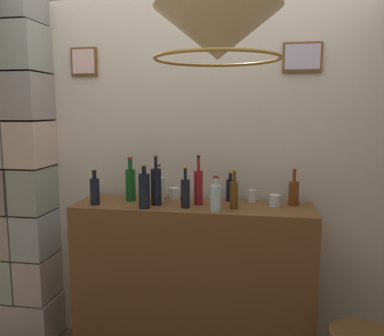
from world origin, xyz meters
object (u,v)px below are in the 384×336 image
(liquor_bottle_amaro, at_px, (95,190))
(liquor_bottle_scotch, at_px, (234,194))
(glass_tumbler_highball, at_px, (275,200))
(liquor_bottle_rye, at_px, (198,186))
(liquor_bottle_rum, at_px, (216,197))
(glass_tumbler_rocks, at_px, (252,196))
(liquor_bottle_brandy, at_px, (144,190))
(liquor_bottle_mezcal, at_px, (131,184))
(liquor_bottle_vermouth, at_px, (294,192))
(liquor_bottle_bourbon, at_px, (156,186))
(glass_tumbler_shot, at_px, (174,193))
(liquor_bottle_tequila, at_px, (230,189))
(pendant_lamp, at_px, (218,35))
(liquor_bottle_port, at_px, (159,188))
(liquor_bottle_sherry, at_px, (185,192))

(liquor_bottle_amaro, bearing_deg, liquor_bottle_scotch, 2.41)
(liquor_bottle_amaro, relative_size, glass_tumbler_highball, 3.05)
(liquor_bottle_rye, height_order, glass_tumbler_highball, liquor_bottle_rye)
(liquor_bottle_rum, relative_size, glass_tumbler_rocks, 2.77)
(liquor_bottle_brandy, bearing_deg, liquor_bottle_mezcal, 128.43)
(liquor_bottle_scotch, xyz_separation_m, liquor_bottle_rum, (-0.11, -0.07, -0.01))
(liquor_bottle_vermouth, height_order, glass_tumbler_highball, liquor_bottle_vermouth)
(liquor_bottle_bourbon, distance_m, liquor_bottle_mezcal, 0.22)
(liquor_bottle_amaro, bearing_deg, liquor_bottle_bourbon, 8.65)
(liquor_bottle_vermouth, bearing_deg, liquor_bottle_bourbon, -170.82)
(liquor_bottle_rye, relative_size, glass_tumbler_shot, 4.16)
(liquor_bottle_scotch, xyz_separation_m, liquor_bottle_bourbon, (-0.51, 0.02, 0.03))
(liquor_bottle_bourbon, relative_size, liquor_bottle_mezcal, 1.11)
(liquor_bottle_tequila, xyz_separation_m, pendant_lamp, (-0.01, -0.77, 0.87))
(liquor_bottle_brandy, bearing_deg, liquor_bottle_amaro, 172.91)
(glass_tumbler_shot, relative_size, pendant_lamp, 0.13)
(liquor_bottle_tequila, bearing_deg, liquor_bottle_port, -170.27)
(liquor_bottle_rum, xyz_separation_m, glass_tumbler_highball, (0.36, 0.18, -0.05))
(liquor_bottle_scotch, relative_size, pendant_lamp, 0.42)
(liquor_bottle_vermouth, height_order, liquor_bottle_rum, liquor_bottle_vermouth)
(liquor_bottle_amaro, bearing_deg, pendant_lamp, -31.58)
(liquor_bottle_sherry, height_order, glass_tumbler_shot, liquor_bottle_sherry)
(liquor_bottle_scotch, xyz_separation_m, liquor_bottle_rye, (-0.24, 0.08, 0.02))
(liquor_bottle_amaro, height_order, glass_tumbler_rocks, liquor_bottle_amaro)
(liquor_bottle_mezcal, height_order, pendant_lamp, pendant_lamp)
(liquor_bottle_sherry, bearing_deg, liquor_bottle_amaro, -178.64)
(glass_tumbler_rocks, height_order, glass_tumbler_highball, glass_tumbler_rocks)
(liquor_bottle_amaro, bearing_deg, glass_tumbler_rocks, 14.14)
(glass_tumbler_rocks, bearing_deg, liquor_bottle_sherry, -149.74)
(liquor_bottle_vermouth, relative_size, liquor_bottle_mezcal, 0.80)
(liquor_bottle_bourbon, bearing_deg, pendant_lamp, -52.03)
(liquor_bottle_rum, bearing_deg, liquor_bottle_mezcal, 163.11)
(liquor_bottle_port, xyz_separation_m, liquor_bottle_sherry, (0.21, -0.15, 0.01))
(liquor_bottle_bourbon, xyz_separation_m, liquor_bottle_sherry, (0.20, -0.05, -0.03))
(liquor_bottle_mezcal, height_order, liquor_bottle_brandy, liquor_bottle_mezcal)
(liquor_bottle_rye, height_order, liquor_bottle_brandy, liquor_bottle_rye)
(glass_tumbler_rocks, distance_m, glass_tumbler_shot, 0.53)
(liquor_bottle_vermouth, relative_size, liquor_bottle_scotch, 0.95)
(liquor_bottle_brandy, bearing_deg, liquor_bottle_sherry, 12.86)
(liquor_bottle_vermouth, relative_size, glass_tumbler_shot, 3.05)
(liquor_bottle_scotch, relative_size, liquor_bottle_rum, 1.14)
(liquor_bottle_mezcal, xyz_separation_m, pendant_lamp, (0.66, -0.67, 0.83))
(liquor_bottle_tequila, xyz_separation_m, liquor_bottle_rye, (-0.20, -0.13, 0.04))
(liquor_bottle_bourbon, xyz_separation_m, glass_tumbler_highball, (0.76, 0.09, -0.09))
(liquor_bottle_vermouth, height_order, liquor_bottle_bourbon, liquor_bottle_bourbon)
(liquor_bottle_rye, bearing_deg, liquor_bottle_brandy, -153.41)
(liquor_bottle_vermouth, distance_m, glass_tumbler_rocks, 0.28)
(liquor_bottle_brandy, height_order, liquor_bottle_sherry, liquor_bottle_brandy)
(liquor_bottle_rye, height_order, liquor_bottle_sherry, liquor_bottle_rye)
(liquor_bottle_bourbon, relative_size, glass_tumbler_rocks, 4.20)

